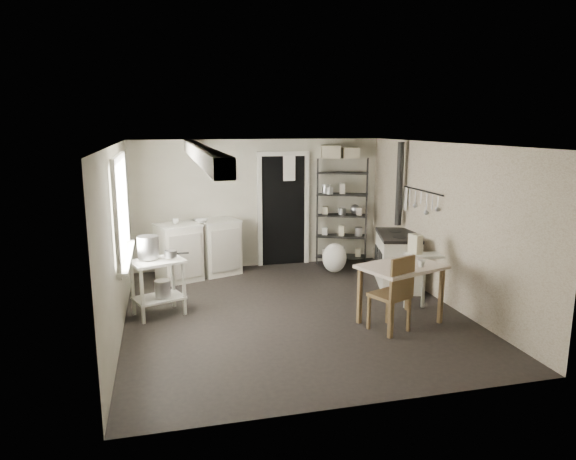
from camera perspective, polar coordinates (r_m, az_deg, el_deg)
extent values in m
plane|color=black|center=(7.21, 0.58, -9.07)|extent=(5.00, 5.00, 0.00)
plane|color=beige|center=(6.75, 0.62, 9.53)|extent=(5.00, 5.00, 0.00)
cube|color=#B8B39D|center=(9.29, -3.26, 2.95)|extent=(4.50, 0.02, 2.30)
cube|color=#B8B39D|center=(4.58, 8.47, -6.21)|extent=(4.50, 0.02, 2.30)
cube|color=#B8B39D|center=(6.70, -18.38, -1.01)|extent=(0.02, 5.00, 2.30)
cube|color=#B8B39D|center=(7.75, 16.93, 0.73)|extent=(0.02, 5.00, 2.30)
cylinder|color=#B0B0B2|center=(7.11, -15.29, -1.85)|extent=(0.33, 0.33, 0.30)
cylinder|color=#B0B0B2|center=(7.05, -12.91, -2.60)|extent=(0.21, 0.21, 0.09)
cylinder|color=#B0B0B2|center=(7.14, -13.76, -6.33)|extent=(0.26, 0.26, 0.23)
imported|color=white|center=(8.68, -9.61, 0.89)|extent=(0.33, 0.33, 0.07)
imported|color=white|center=(8.66, -12.37, 0.81)|extent=(0.13, 0.13, 0.09)
imported|color=white|center=(9.36, 4.68, 4.32)|extent=(0.11, 0.11, 0.19)
cube|color=beige|center=(9.35, 4.77, 8.28)|extent=(0.40, 0.36, 0.23)
cube|color=beige|center=(9.47, 6.89, 8.16)|extent=(0.32, 0.31, 0.19)
cube|color=beige|center=(7.34, 13.99, -0.81)|extent=(0.15, 0.20, 0.27)
imported|color=white|center=(6.71, 14.58, -3.79)|extent=(0.13, 0.13, 0.09)
ellipsoid|color=white|center=(9.04, 5.18, -3.21)|extent=(0.53, 0.49, 0.52)
cylinder|color=white|center=(7.87, 12.84, -6.99)|extent=(0.13, 0.13, 0.14)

